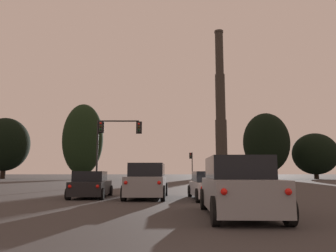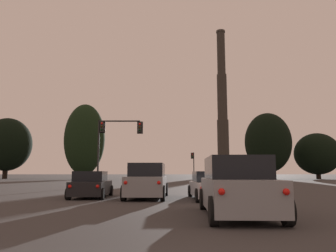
{
  "view_description": "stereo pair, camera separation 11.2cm",
  "coord_description": "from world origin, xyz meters",
  "px_view_note": "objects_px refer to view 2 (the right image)",
  "views": [
    {
      "loc": [
        0.8,
        -2.88,
        1.35
      ],
      "look_at": [
        1.19,
        56.57,
        9.87
      ],
      "focal_mm": 35.0,
      "sensor_mm": 36.0,
      "label": 1
    },
    {
      "loc": [
        0.92,
        -2.88,
        1.35
      ],
      "look_at": [
        1.19,
        56.57,
        9.87
      ],
      "focal_mm": 35.0,
      "sensor_mm": 36.0,
      "label": 2
    }
  ],
  "objects_px": {
    "traffic_light_far_right": "(192,162)",
    "sedan_right_lane_second": "(209,186)",
    "smokestack": "(221,117)",
    "hatchback_left_lane_second": "(90,185)",
    "suv_center_lane_second": "(146,181)",
    "traffic_light_overhead_left": "(111,136)",
    "suv_right_lane_third": "(235,187)"
  },
  "relations": [
    {
      "from": "smokestack",
      "to": "suv_right_lane_third",
      "type": "bearing_deg",
      "value": -99.42
    },
    {
      "from": "traffic_light_far_right",
      "to": "smokestack",
      "type": "xyz_separation_m",
      "value": [
        14.98,
        50.88,
        18.02
      ]
    },
    {
      "from": "traffic_light_far_right",
      "to": "traffic_light_overhead_left",
      "type": "bearing_deg",
      "value": -106.72
    },
    {
      "from": "sedan_right_lane_second",
      "to": "smokestack",
      "type": "bearing_deg",
      "value": 78.6
    },
    {
      "from": "traffic_light_far_right",
      "to": "suv_center_lane_second",
      "type": "bearing_deg",
      "value": -97.19
    },
    {
      "from": "traffic_light_overhead_left",
      "to": "suv_right_lane_third",
      "type": "bearing_deg",
      "value": -70.67
    },
    {
      "from": "suv_right_lane_third",
      "to": "sedan_right_lane_second",
      "type": "distance_m",
      "value": 6.75
    },
    {
      "from": "suv_center_lane_second",
      "to": "smokestack",
      "type": "relative_size",
      "value": 0.09
    },
    {
      "from": "hatchback_left_lane_second",
      "to": "suv_right_lane_third",
      "type": "bearing_deg",
      "value": -52.58
    },
    {
      "from": "hatchback_left_lane_second",
      "to": "traffic_light_far_right",
      "type": "xyz_separation_m",
      "value": [
        9.46,
        49.94,
        3.0
      ]
    },
    {
      "from": "traffic_light_far_right",
      "to": "sedan_right_lane_second",
      "type": "bearing_deg",
      "value": -93.39
    },
    {
      "from": "suv_right_lane_third",
      "to": "traffic_light_far_right",
      "type": "xyz_separation_m",
      "value": [
        3.05,
        57.74,
        2.77
      ]
    },
    {
      "from": "suv_right_lane_third",
      "to": "traffic_light_overhead_left",
      "type": "relative_size",
      "value": 0.75
    },
    {
      "from": "sedan_right_lane_second",
      "to": "smokestack",
      "type": "relative_size",
      "value": 0.09
    },
    {
      "from": "traffic_light_far_right",
      "to": "smokestack",
      "type": "bearing_deg",
      "value": 73.59
    },
    {
      "from": "hatchback_left_lane_second",
      "to": "smokestack",
      "type": "bearing_deg",
      "value": 74.39
    },
    {
      "from": "suv_center_lane_second",
      "to": "traffic_light_far_right",
      "type": "relative_size",
      "value": 0.89
    },
    {
      "from": "smokestack",
      "to": "hatchback_left_lane_second",
      "type": "bearing_deg",
      "value": -103.63
    },
    {
      "from": "traffic_light_far_right",
      "to": "smokestack",
      "type": "distance_m",
      "value": 56.01
    },
    {
      "from": "hatchback_left_lane_second",
      "to": "traffic_light_far_right",
      "type": "bearing_deg",
      "value": 77.28
    },
    {
      "from": "suv_right_lane_third",
      "to": "traffic_light_overhead_left",
      "type": "height_order",
      "value": "traffic_light_overhead_left"
    },
    {
      "from": "smokestack",
      "to": "traffic_light_far_right",
      "type": "bearing_deg",
      "value": -106.41
    },
    {
      "from": "traffic_light_far_right",
      "to": "smokestack",
      "type": "height_order",
      "value": "smokestack"
    },
    {
      "from": "hatchback_left_lane_second",
      "to": "suv_center_lane_second",
      "type": "bearing_deg",
      "value": -9.41
    },
    {
      "from": "suv_right_lane_third",
      "to": "traffic_light_overhead_left",
      "type": "distance_m",
      "value": 23.63
    },
    {
      "from": "suv_right_lane_third",
      "to": "suv_center_lane_second",
      "type": "relative_size",
      "value": 1.0
    },
    {
      "from": "suv_right_lane_third",
      "to": "sedan_right_lane_second",
      "type": "xyz_separation_m",
      "value": [
        0.02,
        6.75,
        -0.23
      ]
    },
    {
      "from": "hatchback_left_lane_second",
      "to": "traffic_light_far_right",
      "type": "relative_size",
      "value": 0.75
    },
    {
      "from": "traffic_light_far_right",
      "to": "traffic_light_overhead_left",
      "type": "xyz_separation_m",
      "value": [
        -10.75,
        -35.79,
        1.34
      ]
    },
    {
      "from": "hatchback_left_lane_second",
      "to": "suv_center_lane_second",
      "type": "relative_size",
      "value": 0.84
    },
    {
      "from": "traffic_light_overhead_left",
      "to": "sedan_right_lane_second",
      "type": "bearing_deg",
      "value": -63.07
    },
    {
      "from": "hatchback_left_lane_second",
      "to": "suv_center_lane_second",
      "type": "height_order",
      "value": "suv_center_lane_second"
    }
  ]
}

